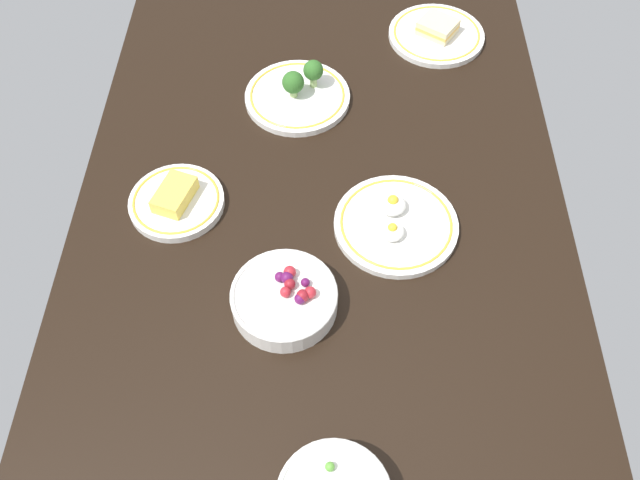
% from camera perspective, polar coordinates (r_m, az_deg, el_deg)
% --- Properties ---
extents(dining_table, '(1.47, 0.92, 0.04)m').
position_cam_1_polar(dining_table, '(1.21, 0.00, -1.09)').
color(dining_table, black).
rests_on(dining_table, ground).
extents(plate_broccoli, '(0.22, 0.22, 0.08)m').
position_cam_1_polar(plate_broccoli, '(1.43, -1.87, 12.42)').
color(plate_broccoli, white).
rests_on(plate_broccoli, dining_table).
extents(plate_sandwich, '(0.22, 0.22, 0.04)m').
position_cam_1_polar(plate_sandwich, '(1.61, 9.93, 17.01)').
color(plate_sandwich, white).
rests_on(plate_sandwich, dining_table).
extents(bowl_berries, '(0.18, 0.18, 0.06)m').
position_cam_1_polar(bowl_berries, '(1.11, -3.03, -5.01)').
color(bowl_berries, white).
rests_on(bowl_berries, dining_table).
extents(plate_cheese, '(0.18, 0.18, 0.05)m').
position_cam_1_polar(plate_cheese, '(1.27, -12.19, 3.33)').
color(plate_cheese, white).
rests_on(plate_cheese, dining_table).
extents(plate_eggs, '(0.23, 0.23, 0.05)m').
position_cam_1_polar(plate_eggs, '(1.22, 6.47, 1.43)').
color(plate_eggs, white).
rests_on(plate_eggs, dining_table).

